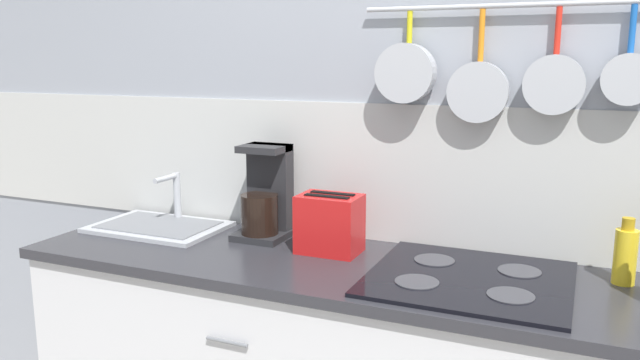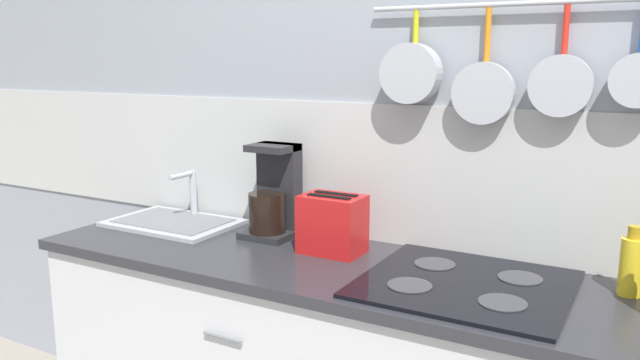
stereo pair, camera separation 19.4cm
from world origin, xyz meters
The scene contains 7 objects.
wall_back centered at (0.00, 0.33, 1.27)m, with size 7.20×0.15×2.60m.
countertop centered at (0.00, 0.00, 0.88)m, with size 3.23×0.58×0.03m.
sink_basin centered at (-1.33, 0.11, 0.91)m, with size 0.49×0.33×0.20m.
coffee_maker centered at (-0.91, 0.18, 1.04)m, with size 0.18×0.19×0.34m.
toaster centered at (-0.63, 0.10, 1.00)m, with size 0.22×0.14×0.20m.
cooktop centered at (-0.15, 0.01, 0.90)m, with size 0.57×0.53×0.01m.
bottle_dish_soap centered at (0.26, 0.16, 0.98)m, with size 0.06×0.06×0.19m.
Camera 1 is at (0.15, -1.75, 1.54)m, focal length 35.00 mm.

